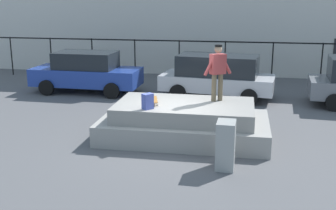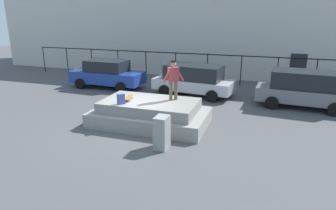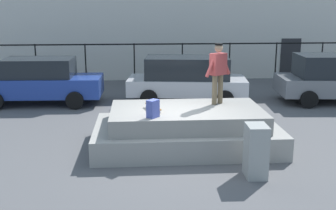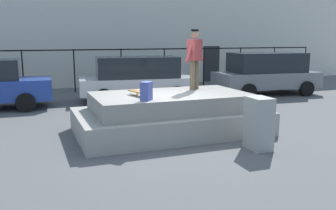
% 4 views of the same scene
% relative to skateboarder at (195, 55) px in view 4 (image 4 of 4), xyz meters
% --- Properties ---
extents(ground_plane, '(60.00, 60.00, 0.00)m').
position_rel_skateboarder_xyz_m(ground_plane, '(-1.22, -0.88, -1.99)').
color(ground_plane, '#4C4C4F').
extents(concrete_ledge, '(4.82, 2.75, 1.04)m').
position_rel_skateboarder_xyz_m(concrete_ledge, '(-0.89, -0.45, -1.52)').
color(concrete_ledge, gray).
rests_on(concrete_ledge, ground_plane).
extents(skateboarder, '(0.81, 0.60, 1.65)m').
position_rel_skateboarder_xyz_m(skateboarder, '(0.00, 0.00, 0.00)').
color(skateboarder, brown).
rests_on(skateboarder, concrete_ledge).
extents(skateboard, '(0.39, 0.85, 0.12)m').
position_rel_skateboarder_xyz_m(skateboard, '(-1.78, -0.61, -0.85)').
color(skateboard, brown).
rests_on(skateboard, concrete_ledge).
extents(backpack, '(0.34, 0.34, 0.43)m').
position_rel_skateboarder_xyz_m(backpack, '(-1.80, -1.26, -0.74)').
color(backpack, '#3F4C99').
rests_on(backpack, concrete_ledge).
extents(car_silver_hatchback_mid, '(4.67, 2.48, 1.73)m').
position_rel_skateboarder_xyz_m(car_silver_hatchback_mid, '(-0.28, 4.70, -1.07)').
color(car_silver_hatchback_mid, '#B7B7BC').
rests_on(car_silver_hatchback_mid, ground_plane).
extents(car_grey_hatchback_far, '(4.58, 2.42, 1.82)m').
position_rel_skateboarder_xyz_m(car_grey_hatchback_far, '(5.46, 4.21, -1.03)').
color(car_grey_hatchback_far, slate).
rests_on(car_grey_hatchback_far, ground_plane).
extents(utility_box, '(0.46, 0.61, 1.17)m').
position_rel_skateboarder_xyz_m(utility_box, '(0.39, -2.54, -1.40)').
color(utility_box, gray).
rests_on(utility_box, ground_plane).
extents(fence_row, '(24.06, 0.06, 1.96)m').
position_rel_skateboarder_xyz_m(fence_row, '(-1.22, 7.86, -0.63)').
color(fence_row, black).
rests_on(fence_row, ground_plane).
extents(warehouse_building, '(34.31, 7.79, 7.00)m').
position_rel_skateboarder_xyz_m(warehouse_building, '(-1.22, 13.17, 1.52)').
color(warehouse_building, beige).
rests_on(warehouse_building, ground_plane).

